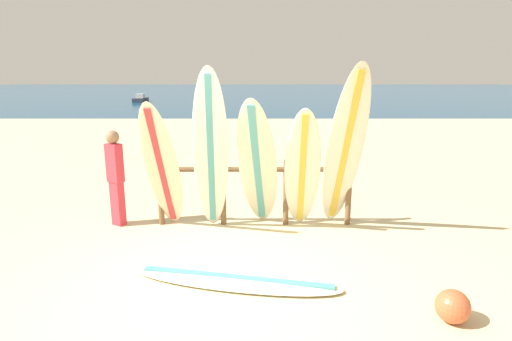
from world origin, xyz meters
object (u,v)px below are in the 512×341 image
surfboard_leaning_center (304,171)px  beach_ball (454,307)px  surfboard_lying_on_sand (237,279)px  surfboard_leaning_center_left (259,165)px  small_boat_offshore (142,99)px  surfboard_leaning_center_right (346,150)px  beachgoer_standing (117,174)px  surfboard_leaning_far_left (164,168)px  surfboard_leaning_left (212,153)px  surfboard_rack (256,184)px

surfboard_leaning_center → beach_ball: size_ratio=5.86×
beach_ball → surfboard_lying_on_sand: bearing=160.3°
surfboard_lying_on_sand → surfboard_leaning_center_left: bearing=81.0°
surfboard_leaning_center → small_boat_offshore: 31.90m
surfboard_leaning_center_right → beach_ball: surfboard_leaning_center_right is taller
surfboard_lying_on_sand → beachgoer_standing: size_ratio=1.65×
surfboard_leaning_center_left → surfboard_leaning_center_right: size_ratio=0.82×
surfboard_leaning_center_left → beachgoer_standing: (-2.20, 0.26, -0.19)m
surfboard_leaning_far_left → surfboard_lying_on_sand: (1.13, -1.47, -0.97)m
surfboard_leaning_left → surfboard_leaning_center: bearing=2.4°
surfboard_leaning_left → surfboard_leaning_center_right: size_ratio=0.98×
surfboard_leaning_far_left → surfboard_leaning_center_left: (1.38, 0.11, 0.02)m
beachgoer_standing → small_boat_offshore: size_ratio=0.69×
surfboard_leaning_center_left → surfboard_leaning_center: surfboard_leaning_center_left is taller
surfboard_leaning_center_right → beachgoer_standing: 3.50m
beach_ball → surfboard_leaning_center_left: bearing=128.6°
surfboard_leaning_center → surfboard_rack: bearing=155.3°
surfboard_leaning_far_left → beach_ball: surfboard_leaning_far_left is taller
beachgoer_standing → small_boat_offshore: (-7.92, 29.72, -0.57)m
surfboard_leaning_left → beach_ball: (2.54, -2.25, -1.07)m
surfboard_leaning_center_left → beachgoer_standing: 2.22m
small_boat_offshore → surfboard_leaning_far_left: bearing=-73.8°
surfboard_leaning_center_right → small_boat_offshore: (-11.39, 30.02, -1.00)m
surfboard_leaning_center → surfboard_leaning_center_right: size_ratio=0.76×
surfboard_leaning_center_left → surfboard_leaning_center: bearing=-3.1°
surfboard_rack → surfboard_leaning_center_right: bearing=-13.8°
surfboard_rack → surfboard_lying_on_sand: (-0.21, -1.87, -0.63)m
surfboard_rack → surfboard_leaning_left: surfboard_leaning_left is taller
surfboard_rack → surfboard_leaning_center_right: 1.47m
surfboard_rack → surfboard_lying_on_sand: 1.98m
surfboard_leaning_center_left → surfboard_leaning_center_right: surfboard_leaning_center_right is taller
surfboard_lying_on_sand → beach_ball: 2.25m
surfboard_leaning_far_left → beach_ball: bearing=-34.5°
surfboard_leaning_center_left → surfboard_leaning_left: bearing=-172.3°
surfboard_rack → beach_ball: (1.91, -2.63, -0.50)m
surfboard_rack → surfboard_leaning_far_left: 1.44m
surfboard_leaning_center_right → small_boat_offshore: 32.12m
surfboard_leaning_center → surfboard_lying_on_sand: bearing=-120.5°
surfboard_leaning_left → surfboard_leaning_center_left: size_ratio=1.20×
surfboard_leaning_center → beachgoer_standing: bearing=174.0°
surfboard_rack → surfboard_lying_on_sand: bearing=-96.4°
surfboard_leaning_center_right → surfboard_leaning_center_left: bearing=178.5°
surfboard_rack → beachgoer_standing: beachgoer_standing is taller
surfboard_leaning_far_left → surfboard_lying_on_sand: size_ratio=0.81×
surfboard_leaning_center_left → beach_ball: (1.87, -2.34, -0.86)m
beachgoer_standing → surfboard_leaning_center_left: bearing=-6.9°
surfboard_leaning_center_right → surfboard_lying_on_sand: size_ratio=1.01×
surfboard_leaning_center_left → surfboard_lying_on_sand: surfboard_leaning_center_left is taller
surfboard_leaning_center_right → beachgoer_standing: bearing=175.1°
surfboard_lying_on_sand → small_boat_offshore: bearing=107.4°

